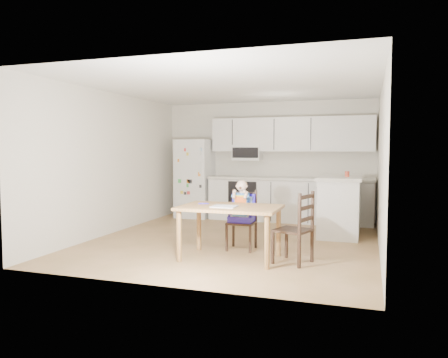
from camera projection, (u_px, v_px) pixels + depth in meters
room at (242, 164)px, 7.49m from camera, size 4.52×5.01×2.51m
refrigerator at (195, 178)px, 9.59m from camera, size 0.72×0.70×1.70m
kitchen_run at (288, 179)px, 9.03m from camera, size 3.37×0.62×2.15m
kitchen_island at (340, 205)px, 7.64m from camera, size 0.73×1.39×1.03m
red_cup at (347, 174)px, 7.42m from camera, size 0.08×0.08×0.09m
dining_table at (230, 213)px, 5.94m from camera, size 1.35×0.87×0.72m
napkin at (224, 206)px, 5.85m from camera, size 0.32×0.28×0.01m
toddler_spoon at (203, 203)px, 6.16m from camera, size 0.12×0.06×0.02m
chair_booster at (242, 208)px, 6.52m from camera, size 0.40×0.40×1.04m
chair_side at (299, 223)px, 5.67m from camera, size 0.53×0.53×0.95m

